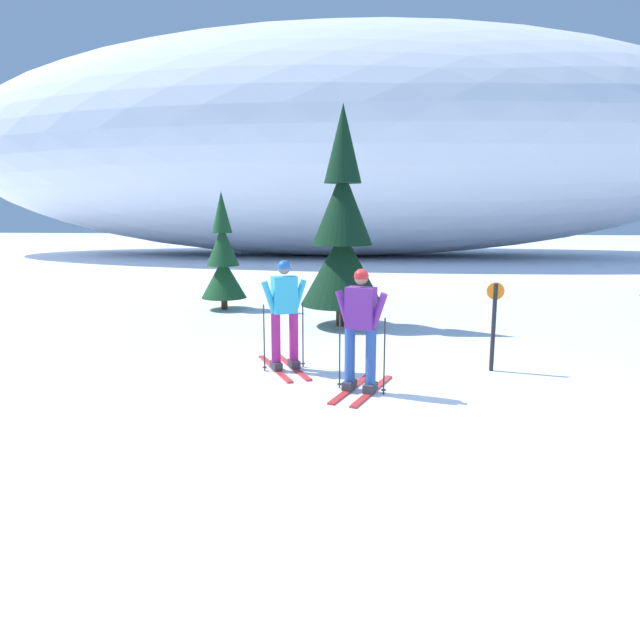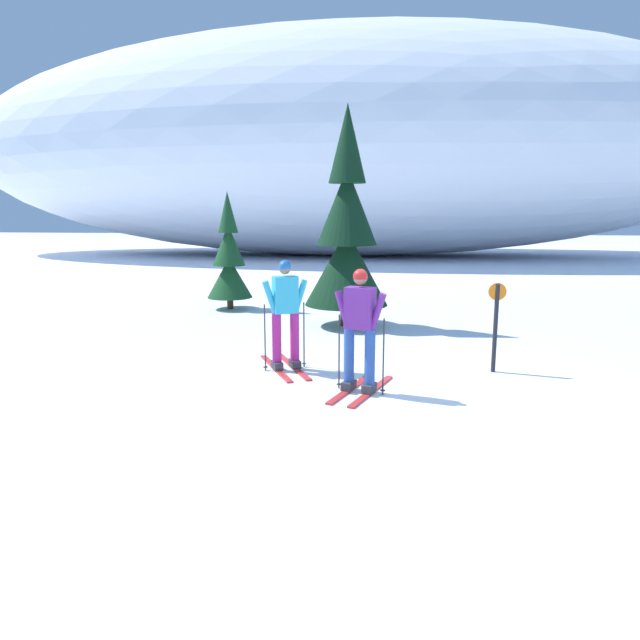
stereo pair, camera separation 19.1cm
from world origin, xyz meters
name	(u,v)px [view 2 (the right image)]	position (x,y,z in m)	size (l,w,h in m)	color
ground_plane	(416,397)	(0.00, 0.00, 0.00)	(120.00, 120.00, 0.00)	white
skier_purple_jacket	(360,329)	(-0.80, 0.12, 0.94)	(0.90, 1.65, 1.79)	red
skier_cyan_jacket	(285,314)	(-2.08, 1.17, 0.94)	(1.14, 1.71, 1.81)	red
pine_tree_far_left	(229,261)	(-4.68, 6.92, 1.30)	(1.20, 1.20, 3.10)	#47301E
pine_tree_center_left	(347,236)	(-1.40, 5.01, 2.04)	(1.88, 1.88, 4.87)	#47301E
snow_ridge_background	(345,146)	(-3.32, 26.82, 6.37)	(46.41, 18.08, 12.74)	white
trail_marker_post	(496,322)	(1.30, 1.48, 0.83)	(0.28, 0.07, 1.46)	black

